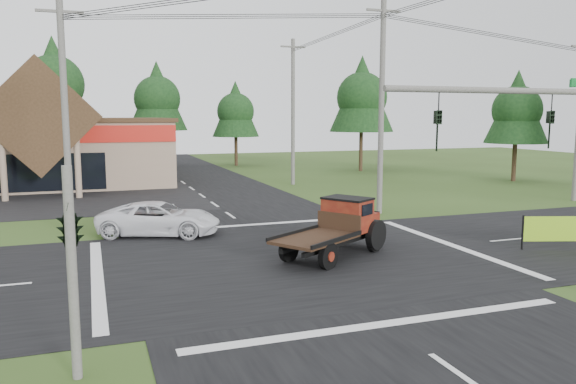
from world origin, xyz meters
name	(u,v)px	position (x,y,z in m)	size (l,w,h in m)	color
ground	(294,260)	(0.00, 0.00, 0.00)	(120.00, 120.00, 0.00)	#2E4318
road_ns	(294,260)	(0.00, 0.00, 0.01)	(12.00, 120.00, 0.02)	black
road_ew	(294,259)	(0.00, 0.00, 0.01)	(120.00, 12.00, 0.02)	black
traffic_signal_corner	(69,208)	(-7.50, -7.32, 3.52)	(0.53, 2.48, 4.40)	#595651
utility_pole_nw	(65,115)	(-8.00, 8.00, 5.39)	(2.00, 0.30, 10.50)	#595651
utility_pole_ne	(381,106)	(8.00, 8.00, 5.89)	(2.00, 0.30, 11.50)	#595651
utility_pole_n	(293,111)	(8.00, 22.00, 5.74)	(2.00, 0.30, 11.20)	#595651
tree_row_c	(54,81)	(-10.00, 41.00, 8.72)	(7.28, 7.28, 13.13)	#332316
tree_row_d	(157,97)	(0.00, 42.00, 7.38)	(6.16, 6.16, 11.11)	#332316
tree_row_e	(236,110)	(8.00, 40.00, 6.03)	(5.04, 5.04, 9.09)	#332316
tree_side_ne	(362,95)	(18.00, 30.00, 7.38)	(6.16, 6.16, 11.11)	#332316
tree_side_e_near	(517,108)	(26.00, 18.00, 6.03)	(5.04, 5.04, 9.09)	#332316
antique_flatbed_truck	(332,229)	(1.51, -0.11, 1.12)	(2.04, 5.34, 2.23)	#570F0C
roadside_banner	(572,232)	(11.14, -2.24, 0.71)	(4.16, 0.12, 1.42)	#7EB618
white_pickup	(159,219)	(-4.20, 6.22, 0.75)	(2.50, 5.41, 1.50)	white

